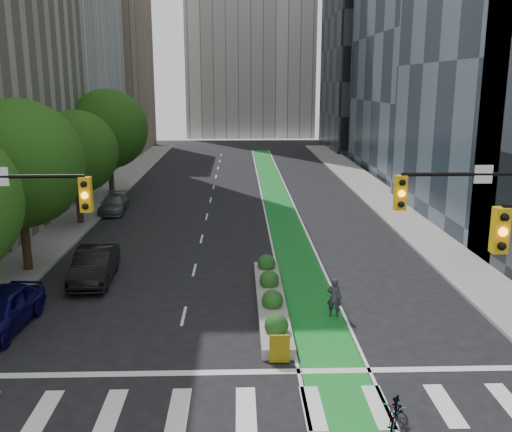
{
  "coord_description": "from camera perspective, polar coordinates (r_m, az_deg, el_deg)",
  "views": [
    {
      "loc": [
        -0.17,
        -16.21,
        9.49
      ],
      "look_at": [
        0.68,
        11.37,
        3.0
      ],
      "focal_mm": 40.0,
      "sensor_mm": 36.0,
      "label": 1
    }
  ],
  "objects": [
    {
      "name": "sidewalk_right",
      "position": [
        43.94,
        14.08,
        0.45
      ],
      "size": [
        3.6,
        90.0,
        0.15
      ],
      "primitive_type": "cube",
      "color": "gray",
      "rests_on": "ground"
    },
    {
      "name": "ground",
      "position": [
        18.79,
        -1.05,
        -17.11
      ],
      "size": [
        160.0,
        160.0,
        0.0
      ],
      "primitive_type": "plane",
      "color": "black",
      "rests_on": "ground"
    },
    {
      "name": "tree_midfar",
      "position": [
        39.98,
        -17.58,
        6.09
      ],
      "size": [
        5.6,
        5.6,
        7.76
      ],
      "color": "black",
      "rests_on": "ground"
    },
    {
      "name": "median_planter",
      "position": [
        25.01,
        1.51,
        -8.15
      ],
      "size": [
        1.2,
        10.26,
        1.1
      ],
      "color": "gray",
      "rests_on": "ground"
    },
    {
      "name": "sidewalk_left",
      "position": [
        43.84,
        -17.11,
        0.24
      ],
      "size": [
        3.6,
        90.0,
        0.15
      ],
      "primitive_type": "cube",
      "color": "gray",
      "rests_on": "ground"
    },
    {
      "name": "parked_car_left_far",
      "position": [
        43.77,
        -14.04,
        1.18
      ],
      "size": [
        2.02,
        4.55,
        1.3
      ],
      "primitive_type": "imported",
      "rotation": [
        0.0,
        0.0,
        0.04
      ],
      "color": "#5B5E60",
      "rests_on": "ground"
    },
    {
      "name": "cyclist",
      "position": [
        23.95,
        7.83,
        -8.08
      ],
      "size": [
        0.71,
        0.58,
        1.67
      ],
      "primitive_type": "imported",
      "rotation": [
        0.0,
        0.0,
        2.79
      ],
      "color": "#332F39",
      "rests_on": "ground"
    },
    {
      "name": "bicycle",
      "position": [
        17.39,
        13.78,
        -18.43
      ],
      "size": [
        1.22,
        1.89,
        0.94
      ],
      "primitive_type": "imported",
      "rotation": [
        0.0,
        0.0,
        -0.37
      ],
      "color": "gray",
      "rests_on": "ground"
    },
    {
      "name": "bike_lane_paint",
      "position": [
        47.28,
        2.11,
        1.65
      ],
      "size": [
        2.2,
        70.0,
        0.01
      ],
      "primitive_type": "cube",
      "color": "#178029",
      "rests_on": "ground"
    },
    {
      "name": "building_dark_end",
      "position": [
        86.71,
        12.15,
        15.93
      ],
      "size": [
        14.0,
        18.0,
        28.0
      ],
      "primitive_type": "cube",
      "color": "black",
      "rests_on": "ground"
    },
    {
      "name": "tree_mid",
      "position": [
        30.47,
        -22.66,
        4.82
      ],
      "size": [
        6.4,
        6.4,
        8.78
      ],
      "color": "black",
      "rests_on": "ground"
    },
    {
      "name": "building_tan_far",
      "position": [
        84.64,
        -15.89,
        15.12
      ],
      "size": [
        14.0,
        16.0,
        26.0
      ],
      "primitive_type": "cube",
      "color": "tan",
      "rests_on": "ground"
    },
    {
      "name": "parked_car_left_near",
      "position": [
        24.64,
        -24.18,
        -8.56
      ],
      "size": [
        2.32,
        5.03,
        1.67
      ],
      "primitive_type": "imported",
      "rotation": [
        0.0,
        0.0,
        -0.07
      ],
      "color": "#0C0C48",
      "rests_on": "ground"
    },
    {
      "name": "tree_far",
      "position": [
        49.56,
        -14.55,
        8.42
      ],
      "size": [
        6.6,
        6.6,
        9.0
      ],
      "color": "black",
      "rests_on": "ground"
    },
    {
      "name": "parked_car_left_mid",
      "position": [
        28.88,
        -15.86,
        -4.77
      ],
      "size": [
        1.97,
        5.03,
        1.63
      ],
      "primitive_type": "imported",
      "rotation": [
        0.0,
        0.0,
        0.05
      ],
      "color": "black",
      "rests_on": "ground"
    }
  ]
}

